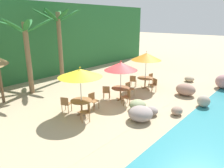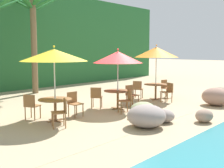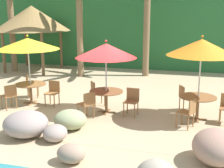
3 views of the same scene
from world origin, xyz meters
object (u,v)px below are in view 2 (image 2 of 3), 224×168
umbrella_orange (156,52)px  chair_orange_left (168,91)px  chair_orange_inland (138,88)px  chair_red_left (127,100)px  dining_table_red (118,94)px  umbrella_red (118,57)px  umbrella_yellow (54,55)px  chair_yellow_inland (31,105)px  dining_table_yellow (55,103)px  chair_red_inland (96,96)px  palm_tree_third (34,22)px  chair_red_seaward (131,94)px  chair_orange_seaward (166,87)px  chair_yellow_seaward (74,102)px  chair_yellow_left (62,111)px  dining_table_orange (156,87)px

umbrella_orange → chair_orange_left: size_ratio=2.99×
umbrella_orange → chair_orange_inland: umbrella_orange is taller
chair_red_left → chair_orange_left: 3.03m
dining_table_red → chair_red_left: chair_red_left is taller
umbrella_red → chair_red_left: umbrella_red is taller
chair_red_left → chair_orange_inland: 3.27m
umbrella_yellow → chair_yellow_inland: umbrella_yellow is taller
dining_table_yellow → chair_red_inland: chair_red_inland is taller
chair_red_left → palm_tree_third: (0.70, 6.94, 3.31)m
chair_red_seaward → chair_orange_seaward: bearing=1.4°
umbrella_orange → chair_yellow_inland: bearing=172.0°
umbrella_yellow → chair_red_left: size_ratio=2.85×
chair_orange_seaward → chair_orange_left: size_ratio=1.00×
dining_table_yellow → umbrella_red: bearing=-4.6°
dining_table_red → chair_red_inland: (-0.57, 0.64, -0.10)m
chair_yellow_seaward → chair_orange_left: (4.68, -1.00, 0.00)m
dining_table_yellow → chair_orange_inland: size_ratio=1.26×
chair_yellow_left → chair_orange_inland: same height
chair_orange_seaward → umbrella_red: bearing=-179.0°
chair_yellow_seaward → umbrella_orange: 5.23m
chair_yellow_left → dining_table_orange: chair_yellow_left is taller
chair_red_left → chair_orange_inland: bearing=29.3°
chair_yellow_seaward → chair_red_inland: (1.47, 0.36, 0.00)m
dining_table_yellow → palm_tree_third: palm_tree_third is taller
dining_table_red → chair_red_seaward: chair_red_seaward is taller
chair_orange_seaward → dining_table_red: bearing=-179.0°
chair_orange_left → palm_tree_third: bearing=108.7°
chair_red_inland → chair_orange_left: 3.48m
dining_table_orange → chair_yellow_seaward: bearing=177.9°
chair_yellow_seaward → umbrella_red: (2.04, -0.28, 1.54)m
umbrella_yellow → chair_yellow_seaward: bearing=3.2°
chair_yellow_left → chair_orange_seaward: 7.03m
umbrella_yellow → chair_yellow_left: size_ratio=2.85×
umbrella_yellow → chair_red_left: bearing=-21.7°
dining_table_yellow → umbrella_orange: 6.02m
chair_yellow_seaward → dining_table_orange: (4.94, -0.18, 0.10)m
chair_yellow_seaward → chair_red_seaward: (2.90, -0.29, 0.00)m
umbrella_yellow → chair_yellow_seaward: umbrella_yellow is taller
palm_tree_third → chair_yellow_seaward: bearing=-111.8°
dining_table_yellow → chair_red_inland: size_ratio=1.26×
chair_orange_left → chair_yellow_inland: bearing=164.2°
umbrella_yellow → chair_red_left: 3.17m
dining_table_yellow → chair_yellow_seaward: bearing=3.2°
dining_table_orange → chair_orange_left: 0.86m
chair_red_seaward → chair_orange_seaward: 2.90m
umbrella_orange → umbrella_yellow: bearing=178.7°
dining_table_red → palm_tree_third: 6.96m
chair_orange_seaward → chair_orange_inland: 1.50m
chair_yellow_inland → chair_orange_seaward: size_ratio=1.00×
umbrella_orange → chair_orange_seaward: umbrella_orange is taller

